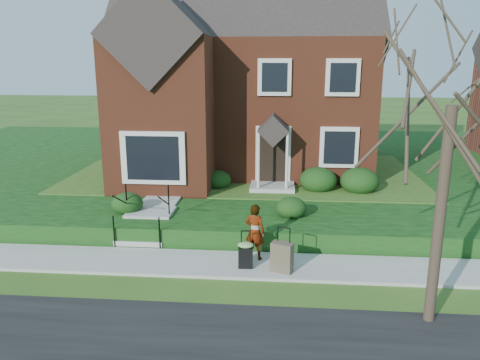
# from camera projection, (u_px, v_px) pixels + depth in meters

# --- Properties ---
(ground) EXTENTS (120.00, 120.00, 0.00)m
(ground) POSITION_uv_depth(u_px,v_px,m) (222.00, 266.00, 12.14)
(ground) COLOR #2D5119
(ground) RESTS_ON ground
(sidewalk) EXTENTS (60.00, 1.60, 0.08)m
(sidewalk) POSITION_uv_depth(u_px,v_px,m) (222.00, 264.00, 12.13)
(sidewalk) COLOR #9E9B93
(sidewalk) RESTS_ON ground
(terrace) EXTENTS (44.00, 20.00, 0.60)m
(terrace) POSITION_uv_depth(u_px,v_px,m) (333.00, 166.00, 22.27)
(terrace) COLOR #0E340E
(terrace) RESTS_ON ground
(walkway) EXTENTS (1.20, 6.00, 0.06)m
(walkway) POSITION_uv_depth(u_px,v_px,m) (170.00, 189.00, 17.02)
(walkway) COLOR #9E9B93
(walkway) RESTS_ON terrace
(main_house) EXTENTS (10.40, 10.20, 9.40)m
(main_house) POSITION_uv_depth(u_px,v_px,m) (243.00, 59.00, 20.14)
(main_house) COLOR brown
(main_house) RESTS_ON terrace
(front_steps) EXTENTS (1.40, 2.02, 1.50)m
(front_steps) POSITION_uv_depth(u_px,v_px,m) (147.00, 222.00, 14.01)
(front_steps) COLOR #9E9B93
(front_steps) RESTS_ON ground
(foundation_shrubs) EXTENTS (10.17, 4.24, 0.96)m
(foundation_shrubs) POSITION_uv_depth(u_px,v_px,m) (251.00, 180.00, 16.63)
(foundation_shrubs) COLOR black
(foundation_shrubs) RESTS_ON terrace
(woman) EXTENTS (0.64, 0.53, 1.50)m
(woman) POSITION_uv_depth(u_px,v_px,m) (255.00, 232.00, 12.22)
(woman) COLOR #999999
(woman) RESTS_ON sidewalk
(suitcase_black) EXTENTS (0.42, 0.35, 0.97)m
(suitcase_black) POSITION_uv_depth(u_px,v_px,m) (246.00, 254.00, 11.76)
(suitcase_black) COLOR black
(suitcase_black) RESTS_ON sidewalk
(suitcase_olive) EXTENTS (0.60, 0.46, 1.14)m
(suitcase_olive) POSITION_uv_depth(u_px,v_px,m) (282.00, 257.00, 11.54)
(suitcase_olive) COLOR brown
(suitcase_olive) RESTS_ON sidewalk
(tree_verge) EXTENTS (4.79, 4.79, 6.84)m
(tree_verge) POSITION_uv_depth(u_px,v_px,m) (455.00, 83.00, 8.41)
(tree_verge) COLOR #493D2C
(tree_verge) RESTS_ON ground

